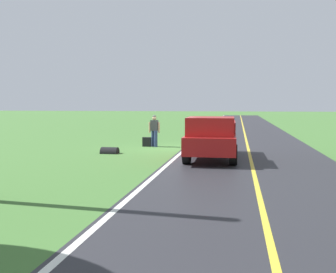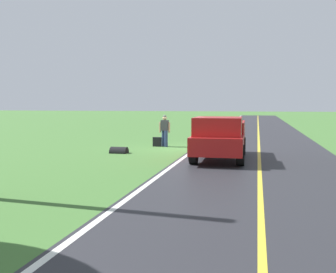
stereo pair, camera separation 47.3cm
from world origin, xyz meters
TOP-DOWN VIEW (x-y plane):
  - ground_plane at (0.00, 0.00)m, footprint 200.00×200.00m
  - road_surface at (-4.02, 0.00)m, footprint 6.80×120.00m
  - lane_edge_line at (-0.80, 0.00)m, footprint 0.16×117.60m
  - lane_centre_line at (-4.02, 0.00)m, footprint 0.14×117.60m
  - hitchhiker_walking at (1.04, -0.83)m, footprint 0.62×0.52m
  - suitcase_carried at (1.46, -0.76)m, footprint 0.46×0.21m
  - pickup_truck_passing at (-2.38, 3.57)m, footprint 2.17×5.43m
  - drainage_culvert at (2.52, 2.45)m, footprint 0.80×0.60m

SIDE VIEW (x-z plane):
  - ground_plane at x=0.00m, z-range 0.00..0.00m
  - drainage_culvert at x=2.52m, z-range -0.30..0.30m
  - road_surface at x=-4.02m, z-range 0.00..0.00m
  - lane_edge_line at x=-0.80m, z-range 0.00..0.01m
  - lane_centre_line at x=-4.02m, z-range 0.00..0.01m
  - suitcase_carried at x=1.46m, z-range 0.00..0.52m
  - pickup_truck_passing at x=-2.38m, z-range 0.06..1.88m
  - hitchhiker_walking at x=1.04m, z-range 0.11..1.85m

